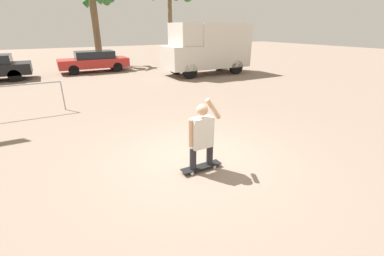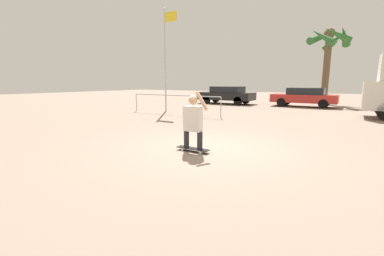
{
  "view_description": "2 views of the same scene",
  "coord_description": "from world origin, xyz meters",
  "views": [
    {
      "loc": [
        -2.67,
        -4.57,
        2.84
      ],
      "look_at": [
        -0.07,
        0.12,
        0.74
      ],
      "focal_mm": 24.0,
      "sensor_mm": 36.0,
      "label": 1
    },
    {
      "loc": [
        3.27,
        -5.98,
        1.79
      ],
      "look_at": [
        -0.28,
        -0.36,
        0.59
      ],
      "focal_mm": 24.0,
      "sensor_mm": 36.0,
      "label": 2
    }
  ],
  "objects": [
    {
      "name": "flagpole",
      "position": [
        -6.48,
        6.56,
        3.44
      ],
      "size": [
        0.95,
        0.12,
        6.02
      ],
      "color": "#B7B7BC",
      "rests_on": "ground_plane"
    },
    {
      "name": "parked_car_black",
      "position": [
        -5.75,
        13.69,
        0.77
      ],
      "size": [
        4.52,
        1.94,
        1.43
      ],
      "color": "black",
      "rests_on": "ground_plane"
    },
    {
      "name": "plaza_railing_segment",
      "position": [
        -5.28,
        5.68,
        0.94
      ],
      "size": [
        5.86,
        0.05,
        1.08
      ],
      "color": "#99999E",
      "rests_on": "ground_plane"
    },
    {
      "name": "skateboard",
      "position": [
        -0.17,
        -0.47,
        0.07
      ],
      "size": [
        0.91,
        0.22,
        0.09
      ],
      "color": "black",
      "rests_on": "ground_plane"
    },
    {
      "name": "palm_tree_center_background",
      "position": [
        1.13,
        17.7,
        4.73
      ],
      "size": [
        3.39,
        3.49,
        6.06
      ],
      "color": "brown",
      "rests_on": "ground_plane"
    },
    {
      "name": "parked_car_red",
      "position": [
        0.16,
        14.32,
        0.74
      ],
      "size": [
        4.46,
        1.79,
        1.37
      ],
      "color": "black",
      "rests_on": "ground_plane"
    },
    {
      "name": "ground_plane",
      "position": [
        0.0,
        0.0,
        0.0
      ],
      "size": [
        80.0,
        80.0,
        0.0
      ],
      "primitive_type": "plane",
      "color": "gray"
    },
    {
      "name": "person_skateboarder",
      "position": [
        -0.17,
        -0.47,
        0.85
      ],
      "size": [
        0.74,
        0.23,
        1.48
      ],
      "color": "#28282D",
      "rests_on": "skateboard"
    }
  ]
}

